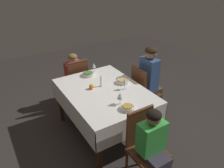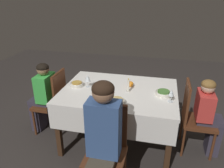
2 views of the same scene
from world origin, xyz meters
name	(u,v)px [view 2 (image 2 of 2)]	position (x,y,z in m)	size (l,w,h in m)	color
ground_plane	(118,139)	(0.00, 0.00, 0.00)	(8.00, 8.00, 0.00)	#332D2B
dining_table	(119,97)	(0.00, 0.00, 0.66)	(1.42, 1.06, 0.76)	white
chair_north	(107,146)	(-0.03, 0.75, 0.50)	(0.39, 0.39, 0.92)	#562D19
chair_east	(54,100)	(0.93, -0.01, 0.50)	(0.39, 0.39, 0.92)	#562D19
chair_west	(194,115)	(-0.93, -0.03, 0.50)	(0.39, 0.39, 0.92)	#562D19
person_adult_denim	(103,139)	(-0.03, 0.89, 0.70)	(0.30, 0.34, 1.23)	#4C4233
person_child_green	(42,95)	(1.09, -0.01, 0.56)	(0.33, 0.30, 1.03)	#383342
person_child_red	(209,114)	(-1.09, -0.03, 0.54)	(0.33, 0.30, 0.98)	#383342
bowl_north	(117,101)	(-0.04, 0.34, 0.78)	(0.19, 0.19, 0.06)	silver
wine_glass_north	(104,89)	(0.13, 0.26, 0.87)	(0.07, 0.07, 0.17)	white
bowl_east	(77,84)	(0.56, 0.00, 0.78)	(0.17, 0.17, 0.06)	silver
wine_glass_east	(88,78)	(0.41, -0.01, 0.87)	(0.08, 0.08, 0.16)	white
bowl_west	(163,93)	(-0.54, 0.01, 0.78)	(0.20, 0.20, 0.06)	silver
wine_glass_west	(171,93)	(-0.62, 0.16, 0.86)	(0.06, 0.06, 0.15)	white
candle_centerpiece	(128,86)	(-0.12, 0.01, 0.83)	(0.05, 0.05, 0.18)	beige
orange_fruit	(131,84)	(-0.13, -0.14, 0.79)	(0.07, 0.07, 0.07)	orange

